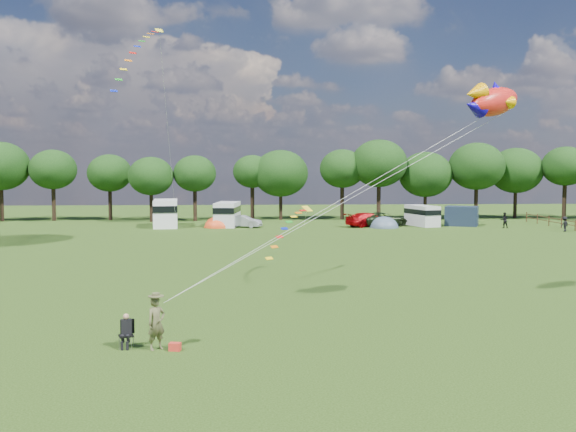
{
  "coord_description": "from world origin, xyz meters",
  "views": [
    {
      "loc": [
        -1.91,
        -26.34,
        6.54
      ],
      "look_at": [
        0.0,
        8.0,
        4.0
      ],
      "focal_mm": 40.0,
      "sensor_mm": 36.0,
      "label": 1
    }
  ],
  "objects": [
    {
      "name": "tree_line",
      "position": [
        5.3,
        54.99,
        6.35
      ],
      "size": [
        102.98,
        10.98,
        10.27
      ],
      "color": "black",
      "rests_on": "ground"
    },
    {
      "name": "kite_flyer",
      "position": [
        -5.4,
        -3.31,
        0.97
      ],
      "size": [
        0.84,
        0.8,
        1.94
      ],
      "primitive_type": "imported",
      "rotation": [
        0.0,
        0.0,
        0.68
      ],
      "color": "brown",
      "rests_on": "ground"
    },
    {
      "name": "awning_navy",
      "position": [
        22.12,
        45.92,
        1.12
      ],
      "size": [
        4.42,
        4.07,
        2.23
      ],
      "primitive_type": "cube",
      "rotation": [
        0.0,
        0.0,
        -0.41
      ],
      "color": "#192538",
      "rests_on": "ground"
    },
    {
      "name": "ground_plane",
      "position": [
        0.0,
        0.0,
        0.0
      ],
      "size": [
        180.0,
        180.0,
        0.0
      ],
      "primitive_type": "plane",
      "color": "black",
      "rests_on": "ground"
    },
    {
      "name": "car_d",
      "position": [
        13.0,
        45.79,
        0.79
      ],
      "size": [
        6.33,
        4.42,
        1.58
      ],
      "primitive_type": "imported",
      "rotation": [
        0.0,
        0.0,
        1.92
      ],
      "color": "black",
      "rests_on": "ground"
    },
    {
      "name": "walker_b",
      "position": [
        30.59,
        38.47,
        0.79
      ],
      "size": [
        1.12,
        0.89,
        1.58
      ],
      "primitive_type": "imported",
      "rotation": [
        0.0,
        0.0,
        3.62
      ],
      "color": "black",
      "rests_on": "ground"
    },
    {
      "name": "streamer_kite_a",
      "position": [
        -10.58,
        25.16,
        15.95
      ],
      "size": [
        3.37,
        5.53,
        5.77
      ],
      "rotation": [
        0.0,
        0.0,
        0.51
      ],
      "color": "yellow",
      "rests_on": "ground"
    },
    {
      "name": "walker_a",
      "position": [
        25.84,
        42.7,
        0.87
      ],
      "size": [
        0.86,
        0.54,
        1.75
      ],
      "primitive_type": "imported",
      "rotation": [
        0.0,
        0.0,
        3.16
      ],
      "color": "black",
      "rests_on": "ground"
    },
    {
      "name": "tent_orange",
      "position": [
        -5.79,
        45.23,
        0.02
      ],
      "size": [
        3.11,
        3.41,
        2.43
      ],
      "color": "#F4481A",
      "rests_on": "ground"
    },
    {
      "name": "fish_kite",
      "position": [
        9.1,
        3.0,
        9.65
      ],
      "size": [
        3.67,
        2.82,
        1.99
      ],
      "rotation": [
        0.0,
        -0.21,
        0.56
      ],
      "color": "red",
      "rests_on": "ground"
    },
    {
      "name": "tent_greyblue",
      "position": [
        12.7,
        43.94,
        0.02
      ],
      "size": [
        3.31,
        3.63,
        2.46
      ],
      "color": "#465869",
      "rests_on": "ground"
    },
    {
      "name": "streamer_kite_c",
      "position": [
        0.51,
        12.17,
        3.27
      ],
      "size": [
        3.13,
        4.92,
        2.78
      ],
      "rotation": [
        0.0,
        0.0,
        0.75
      ],
      "color": "yellow",
      "rests_on": "ground"
    },
    {
      "name": "campervan_c",
      "position": [
        -4.79,
        46.67,
        1.47
      ],
      "size": [
        2.99,
        5.81,
        2.73
      ],
      "rotation": [
        0.0,
        0.0,
        1.46
      ],
      "color": "silver",
      "rests_on": "ground"
    },
    {
      "name": "campervan_b",
      "position": [
        -11.71,
        46.39,
        1.64
      ],
      "size": [
        3.34,
        6.48,
        3.05
      ],
      "rotation": [
        0.0,
        0.0,
        1.68
      ],
      "color": "white",
      "rests_on": "ground"
    },
    {
      "name": "car_b",
      "position": [
        -2.93,
        45.12,
        0.67
      ],
      "size": [
        4.04,
        2.64,
        1.34
      ],
      "primitive_type": "imported",
      "rotation": [
        0.0,
        0.0,
        1.22
      ],
      "color": "gray",
      "rests_on": "ground"
    },
    {
      "name": "car_c",
      "position": [
        11.2,
        45.27,
        0.79
      ],
      "size": [
        5.72,
        4.09,
        1.58
      ],
      "primitive_type": "imported",
      "rotation": [
        0.0,
        0.0,
        1.97
      ],
      "color": "#9C0408",
      "rests_on": "ground"
    },
    {
      "name": "camp_chair",
      "position": [
        -6.54,
        -2.96,
        0.76
      ],
      "size": [
        0.64,
        0.66,
        1.27
      ],
      "rotation": [
        0.0,
        0.0,
        0.33
      ],
      "color": "#99999E",
      "rests_on": "ground"
    },
    {
      "name": "campervan_d",
      "position": [
        17.5,
        45.91,
        1.26
      ],
      "size": [
        3.29,
        5.17,
        2.35
      ],
      "rotation": [
        0.0,
        0.0,
        1.85
      ],
      "color": "silver",
      "rests_on": "ground"
    },
    {
      "name": "kite_bag",
      "position": [
        -4.72,
        -3.5,
        0.14
      ],
      "size": [
        0.45,
        0.34,
        0.29
      ],
      "primitive_type": "cube",
      "rotation": [
        0.0,
        0.0,
        -0.19
      ],
      "color": "red",
      "rests_on": "ground"
    }
  ]
}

